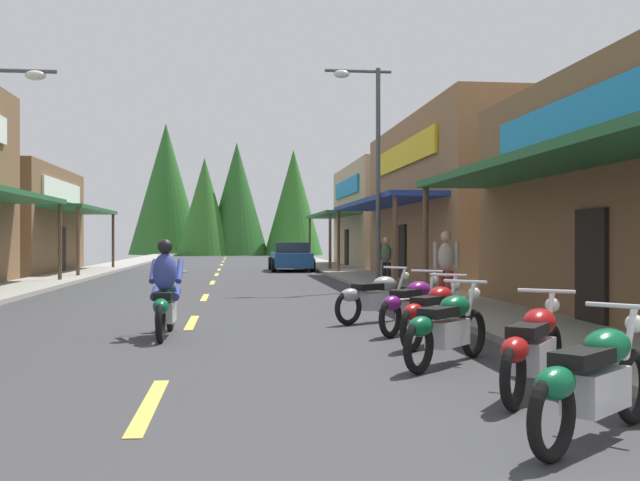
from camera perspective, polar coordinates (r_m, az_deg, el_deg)
name	(u,v)px	position (r m, az deg, el deg)	size (l,w,h in m)	color
ground	(215,280)	(29.82, -8.04, -2.99)	(9.46, 89.81, 0.10)	#38383A
sidewalk_left	(61,278)	(30.54, -19.13, -2.72)	(2.28, 89.81, 0.12)	#9E9991
sidewalk_right	(361,276)	(30.23, 3.16, -2.74)	(2.28, 89.81, 0.12)	gray
centerline_dashes	(216,275)	(32.88, -7.90, -2.61)	(0.16, 64.62, 0.01)	#E0C64C
storefront_right_middle	(484,201)	(28.76, 12.37, 2.96)	(8.03, 13.65, 5.99)	olive
storefront_right_far	(413,217)	(42.33, 7.08, 1.82)	(9.31, 11.53, 5.65)	tan
streetlamp_left	(1,148)	(19.71, -23.16, 6.51)	(2.03, 0.30, 5.73)	#474C51
streetlamp_right	(369,148)	(22.89, 3.76, 7.06)	(2.03, 0.30, 6.76)	#474C51
motorcycle_parked_right_0	(595,379)	(6.24, 20.21, -9.88)	(1.70, 1.46, 1.04)	black
motorcycle_parked_right_1	(533,347)	(7.84, 15.95, -7.83)	(1.36, 1.78, 1.04)	black
motorcycle_parked_right_2	(447,326)	(9.46, 9.63, -6.46)	(1.52, 1.64, 1.04)	black
motorcycle_parked_right_3	(434,313)	(11.17, 8.67, -5.45)	(1.45, 1.71, 1.04)	black
motorcycle_parked_right_4	(412,304)	(12.56, 7.04, -4.83)	(1.51, 1.66, 1.04)	black
motorcycle_parked_right_5	(376,296)	(14.13, 4.30, -4.27)	(1.82, 1.30, 1.04)	black
rider_cruising_lead	(165,296)	(12.24, -11.70, -4.18)	(0.60, 2.14, 1.57)	black
pedestrian_by_shop	(446,264)	(16.65, 9.59, -1.79)	(0.52, 0.40, 1.75)	maroon
pedestrian_browsing	(387,258)	(24.14, 5.09, -1.36)	(0.43, 0.45, 1.64)	black
parked_car_curbside	(291,257)	(36.63, -2.23, -1.26)	(2.07, 4.30, 1.40)	#1E4C8C
treeline_backdrop	(214,199)	(75.37, -8.09, 3.14)	(19.29, 12.71, 13.30)	#2B6823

